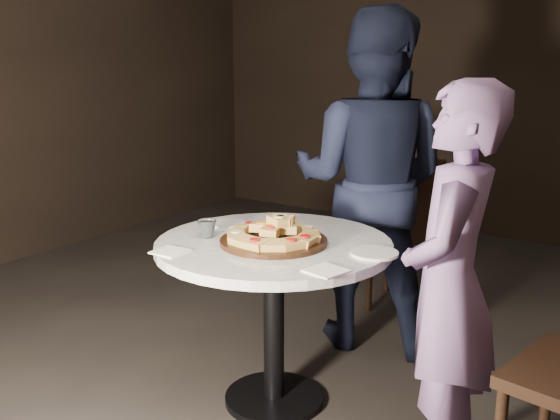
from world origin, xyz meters
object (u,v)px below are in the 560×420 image
chair_far (407,222)px  diner_teal (450,285)px  diner_navy (371,182)px  water_glass (207,229)px  table (274,272)px  serving_board (274,241)px  focaccia_pile (274,232)px

chair_far → diner_teal: diner_teal is taller
diner_navy → water_glass: bearing=59.0°
chair_far → diner_teal: 1.58m
table → diner_navy: (0.04, 0.86, 0.28)m
table → serving_board: serving_board is taller
diner_navy → table: bearing=74.3°
water_glass → table: bearing=23.6°
chair_far → diner_navy: diner_navy is taller
serving_board → focaccia_pile: size_ratio=1.12×
table → diner_navy: 0.91m
water_glass → diner_navy: (0.32, 0.98, 0.09)m
water_glass → chair_far: size_ratio=0.08×
focaccia_pile → water_glass: focaccia_pile is taller
table → diner_teal: (0.81, -0.02, 0.11)m
focaccia_pile → water_glass: (-0.31, -0.09, -0.01)m
serving_board → diner_navy: diner_navy is taller
focaccia_pile → chair_far: size_ratio=0.41×
focaccia_pile → chair_far: 1.43m
water_glass → diner_teal: bearing=5.6°
serving_board → water_glass: (-0.30, -0.09, 0.03)m
table → diner_navy: diner_navy is taller
water_glass → diner_teal: size_ratio=0.06×
chair_far → serving_board: bearing=80.4°
serving_board → focaccia_pile: 0.04m
serving_board → water_glass: bearing=-163.9°
water_glass → chair_far: 1.55m
diner_teal → diner_navy: bearing=-150.3°
water_glass → chair_far: (0.34, 1.49, -0.24)m
focaccia_pile → serving_board: bearing=-158.4°
table → serving_board: 0.16m
table → chair_far: chair_far is taller
diner_navy → diner_teal: (0.76, -0.88, -0.17)m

